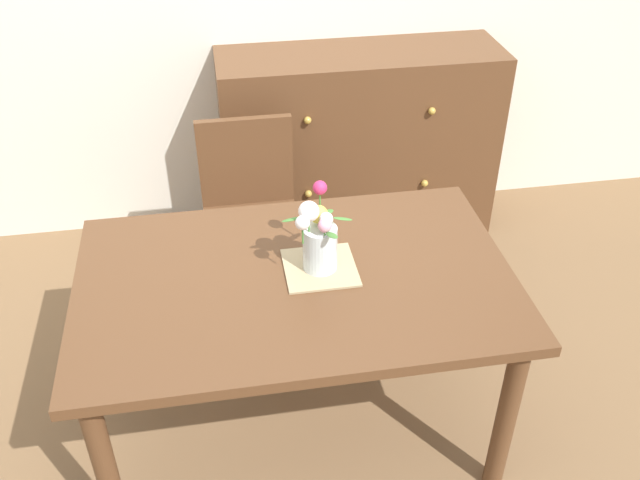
{
  "coord_description": "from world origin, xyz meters",
  "views": [
    {
      "loc": [
        -0.23,
        -1.83,
        2.21
      ],
      "look_at": [
        0.09,
        0.03,
        0.86
      ],
      "focal_mm": 39.19,
      "sensor_mm": 36.0,
      "label": 1
    }
  ],
  "objects_px": {
    "dining_table": "(296,298)",
    "chair_far": "(250,206)",
    "flower_vase": "(319,237)",
    "dresser": "(358,146)"
  },
  "relations": [
    {
      "from": "dining_table",
      "to": "flower_vase",
      "type": "height_order",
      "value": "flower_vase"
    },
    {
      "from": "chair_far",
      "to": "flower_vase",
      "type": "height_order",
      "value": "flower_vase"
    },
    {
      "from": "dresser",
      "to": "chair_far",
      "type": "bearing_deg",
      "value": -139.51
    },
    {
      "from": "dining_table",
      "to": "chair_far",
      "type": "relative_size",
      "value": 1.65
    },
    {
      "from": "dining_table",
      "to": "flower_vase",
      "type": "relative_size",
      "value": 5.32
    },
    {
      "from": "chair_far",
      "to": "dresser",
      "type": "bearing_deg",
      "value": -139.51
    },
    {
      "from": "dining_table",
      "to": "chair_far",
      "type": "distance_m",
      "value": 0.83
    },
    {
      "from": "chair_far",
      "to": "dresser",
      "type": "distance_m",
      "value": 0.8
    },
    {
      "from": "chair_far",
      "to": "flower_vase",
      "type": "relative_size",
      "value": 3.23
    },
    {
      "from": "dining_table",
      "to": "flower_vase",
      "type": "xyz_separation_m",
      "value": [
        0.09,
        0.03,
        0.23
      ]
    }
  ]
}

